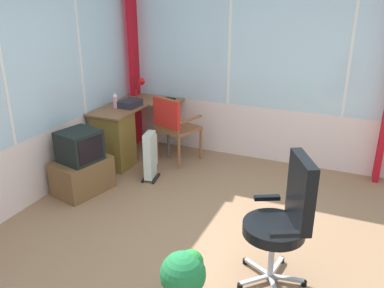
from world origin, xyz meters
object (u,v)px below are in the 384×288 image
tv_remote (170,99)px  spray_bottle (115,100)px  desk_lamp (142,86)px  tv_on_stand (82,165)px  wooden_armchair (172,121)px  space_heater (151,155)px  paper_tray (130,103)px  office_chair (286,214)px  desk (116,136)px  potted_plant (184,275)px

tv_remote → spray_bottle: size_ratio=0.69×
tv_remote → spray_bottle: spray_bottle is taller
desk_lamp → tv_on_stand: desk_lamp is taller
tv_on_stand → wooden_armchair: bearing=-26.6°
space_heater → paper_tray: bearing=50.0°
paper_tray → space_heater: bearing=-130.0°
office_chair → tv_remote: bearing=43.0°
desk → paper_tray: paper_tray is taller
spray_bottle → wooden_armchair: (0.24, -0.72, -0.28)m
desk_lamp → space_heater: bearing=-145.4°
potted_plant → office_chair: bearing=-49.9°
desk_lamp → tv_remote: bearing=-62.0°
desk_lamp → potted_plant: size_ratio=0.75×
tv_remote → wooden_armchair: 0.54m
office_chair → tv_on_stand: bearing=75.5°
desk_lamp → spray_bottle: (-0.50, 0.12, -0.10)m
paper_tray → wooden_armchair: (0.11, -0.57, -0.22)m
tv_remote → potted_plant: 3.24m
office_chair → potted_plant: bearing=130.1°
desk_lamp → tv_remote: size_ratio=2.18×
spray_bottle → paper_tray: 0.21m
potted_plant → wooden_armchair: bearing=27.9°
office_chair → tv_on_stand: (0.64, 2.49, -0.29)m
desk_lamp → wooden_armchair: 0.75m
tv_remote → paper_tray: paper_tray is taller
wooden_armchair → desk: bearing=119.6°
tv_on_stand → potted_plant: bearing=-122.5°
tv_on_stand → potted_plant: 2.20m
spray_bottle → paper_tray: spray_bottle is taller
tv_remote → spray_bottle: bearing=145.3°
wooden_armchair → spray_bottle: bearing=108.6°
spray_bottle → tv_on_stand: 1.10m
paper_tray → tv_on_stand: 1.19m
tv_on_stand → space_heater: size_ratio=1.22×
tv_remote → space_heater: (-1.02, -0.22, -0.46)m
desk_lamp → space_heater: desk_lamp is taller
desk → office_chair: 2.95m
tv_remote → paper_tray: 0.65m
tv_on_stand → potted_plant: size_ratio=1.76×
desk → tv_remote: bearing=-26.9°
spray_bottle → wooden_armchair: 0.81m
spray_bottle → desk_lamp: bearing=-14.0°
desk → paper_tray: bearing=-17.2°
tv_on_stand → space_heater: 0.85m
tv_remote → wooden_armchair: wooden_armchair is taller
desk_lamp → space_heater: size_ratio=0.52×
desk_lamp → paper_tray: size_ratio=1.09×
office_chair → paper_tray: bearing=55.0°
spray_bottle → paper_tray: (0.13, -0.15, -0.06)m
potted_plant → spray_bottle: bearing=42.8°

